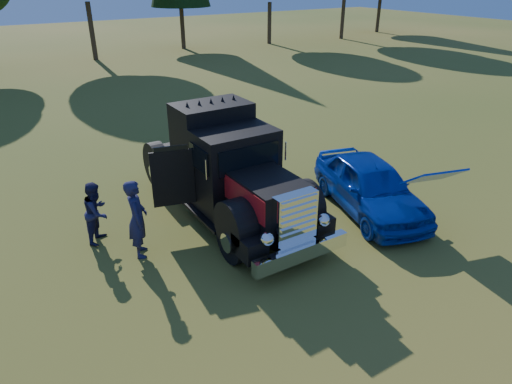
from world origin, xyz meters
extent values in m
plane|color=#375118|center=(0.00, 0.00, 0.00)|extent=(120.00, 120.00, 0.00)
cylinder|color=#2D2116|center=(35.00, 31.00, 2.43)|extent=(0.36, 0.36, 4.86)
cylinder|color=#2D2116|center=(28.00, 29.00, 1.98)|extent=(0.36, 0.36, 3.96)
cylinder|color=#2D2116|center=(12.00, 31.50, 2.25)|extent=(0.36, 0.36, 4.50)
cylinder|color=#2D2116|center=(20.00, 30.00, 1.80)|extent=(0.36, 0.36, 3.60)
cylinder|color=#2D2116|center=(4.00, 30.00, 2.07)|extent=(0.36, 0.36, 4.14)
cylinder|color=black|center=(-0.32, 0.94, 0.55)|extent=(0.32, 1.10, 1.10)
cylinder|color=black|center=(1.78, 0.94, 0.55)|extent=(0.32, 1.10, 1.10)
cylinder|color=black|center=(-0.32, 5.74, 0.55)|extent=(0.32, 1.10, 1.10)
cylinder|color=black|center=(1.78, 5.74, 0.55)|extent=(0.32, 1.10, 1.10)
cylinder|color=black|center=(0.01, 5.74, 0.55)|extent=(0.32, 1.10, 1.10)
cylinder|color=black|center=(1.45, 5.74, 0.55)|extent=(0.32, 1.10, 1.10)
cube|color=black|center=(0.73, 3.54, 0.62)|extent=(1.60, 6.40, 0.28)
cube|color=white|center=(0.73, -0.31, 0.55)|extent=(2.50, 0.22, 0.36)
cube|color=white|center=(0.73, -0.01, 1.25)|extent=(1.05, 0.30, 1.30)
cube|color=black|center=(0.73, 1.04, 1.30)|extent=(1.35, 1.80, 1.10)
cube|color=maroon|center=(0.04, 1.04, 1.50)|extent=(0.02, 1.80, 0.60)
cube|color=maroon|center=(1.42, 1.04, 1.50)|extent=(0.02, 1.80, 0.60)
cylinder|color=black|center=(-0.22, 0.94, 0.95)|extent=(0.55, 1.24, 1.24)
cylinder|color=black|center=(1.68, 0.94, 0.95)|extent=(0.55, 1.24, 1.24)
sphere|color=white|center=(-0.05, -0.08, 1.05)|extent=(0.32, 0.32, 0.32)
sphere|color=white|center=(1.51, -0.08, 1.05)|extent=(0.32, 0.32, 0.32)
cube|color=black|center=(0.73, 2.59, 1.55)|extent=(2.05, 1.30, 2.10)
cube|color=black|center=(0.73, 1.92, 2.05)|extent=(1.70, 0.05, 0.65)
cube|color=black|center=(0.73, 3.89, 1.75)|extent=(2.05, 1.30, 2.50)
cube|color=black|center=(0.73, 5.54, 0.95)|extent=(2.00, 2.00, 0.35)
cube|color=black|center=(-0.83, 3.10, 1.45)|extent=(1.08, 0.33, 1.50)
cube|color=maroon|center=(-0.84, 3.15, 1.30)|extent=(0.83, 0.23, 0.75)
imported|color=#0835BD|center=(4.23, 1.12, 0.76)|extent=(2.94, 4.79, 1.52)
cube|color=#0835BD|center=(4.69, -0.51, 1.55)|extent=(1.50, 1.25, 0.67)
imported|color=#212B4D|center=(-2.07, 2.39, 0.98)|extent=(0.67, 0.82, 1.96)
imported|color=#1C2541|center=(-2.73, 3.57, 0.80)|extent=(0.96, 0.99, 1.61)
camera|label=1|loc=(-4.67, -7.02, 6.25)|focal=32.00mm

